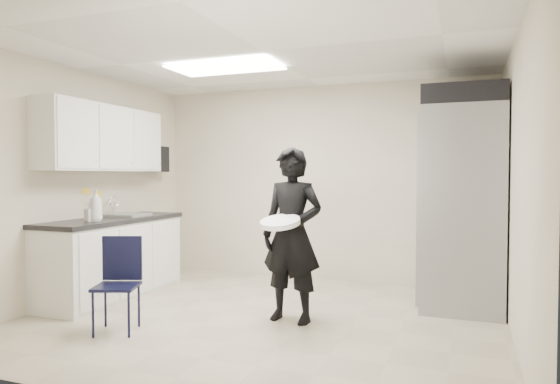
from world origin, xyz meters
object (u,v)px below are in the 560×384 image
at_px(lower_counter, 113,259).
at_px(man_tuxedo, 292,234).
at_px(commercial_fridge, 463,208).
at_px(folding_chair, 116,287).

distance_m(lower_counter, man_tuxedo, 2.30).
bearing_deg(man_tuxedo, commercial_fridge, 46.47).
bearing_deg(man_tuxedo, lower_counter, -178.60).
height_order(lower_counter, folding_chair, lower_counter).
xyz_separation_m(lower_counter, man_tuxedo, (2.26, -0.20, 0.41)).
height_order(lower_counter, man_tuxedo, man_tuxedo).
xyz_separation_m(folding_chair, man_tuxedo, (1.36, 0.87, 0.43)).
bearing_deg(lower_counter, man_tuxedo, -5.12).
bearing_deg(folding_chair, commercial_fridge, 16.08).
bearing_deg(lower_counter, commercial_fridge, 15.88).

